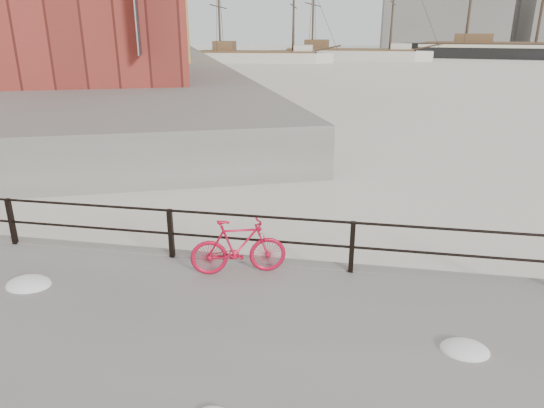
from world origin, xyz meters
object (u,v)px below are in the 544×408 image
at_px(schooner_left, 257,62).
at_px(workboat_near, 59,86).
at_px(barque_black, 533,59).
at_px(schooner_mid, 350,60).
at_px(bicycle, 238,247).
at_px(workboat_far, 117,73).

relative_size(schooner_left, workboat_near, 2.22).
relative_size(barque_black, schooner_mid, 1.76).
bearing_deg(workboat_near, barque_black, -0.13).
relative_size(bicycle, workboat_far, 0.15).
relative_size(barque_black, workboat_near, 4.46).
bearing_deg(bicycle, schooner_left, 84.10).
height_order(barque_black, schooner_mid, barque_black).
relative_size(bicycle, barque_black, 0.03).
xyz_separation_m(workboat_near, workboat_far, (-2.08, 14.95, 0.00)).
height_order(bicycle, workboat_far, workboat_far).
bearing_deg(schooner_mid, workboat_far, -120.66).
distance_m(schooner_mid, workboat_far, 44.43).
xyz_separation_m(bicycle, schooner_left, (-15.68, 73.78, -0.88)).
distance_m(schooner_left, workboat_far, 28.09).
bearing_deg(schooner_mid, workboat_near, -109.71).
bearing_deg(schooner_left, barque_black, 18.22).
height_order(bicycle, workboat_near, workboat_near).
bearing_deg(bicycle, schooner_mid, 72.62).
xyz_separation_m(barque_black, schooner_left, (-48.39, -19.60, 0.00)).
bearing_deg(bicycle, barque_black, 52.80).
xyz_separation_m(schooner_mid, schooner_left, (-14.93, -9.99, 0.00)).
bearing_deg(workboat_far, schooner_left, 25.00).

